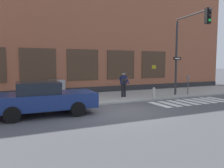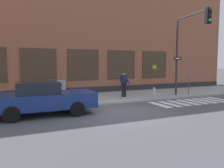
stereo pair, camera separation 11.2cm
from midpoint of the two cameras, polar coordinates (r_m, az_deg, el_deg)
name	(u,v)px [view 1 (the left image)]	position (r m, az deg, el deg)	size (l,w,h in m)	color
ground_plane	(122,112)	(10.81, 2.23, -7.20)	(160.00, 160.00, 0.00)	#4C4C51
sidewalk	(93,98)	(14.65, -5.20, -3.67)	(28.00, 4.50, 0.11)	#9E9E99
building_backdrop	(76,39)	(18.63, -9.68, 11.39)	(28.00, 4.06, 8.66)	#99563D
crosswalk	(191,102)	(14.34, 19.80, -4.35)	(5.20, 1.90, 0.01)	silver
red_car	(43,98)	(10.44, -17.85, -3.61)	(4.63, 2.04, 1.53)	navy
busker	(124,83)	(14.62, 2.83, 0.39)	(0.72, 0.57, 1.71)	black
traffic_light	(188,41)	(15.30, 18.98, 10.69)	(0.81, 3.39, 5.39)	#2D2D30
parking_meter	(188,82)	(16.52, 19.09, 0.57)	(0.13, 0.11, 1.44)	#47474C
utility_box	(57,88)	(15.79, -14.43, -0.96)	(1.08, 0.68, 1.09)	gray
fire_hydrant	(154,93)	(14.51, 10.68, -2.24)	(0.38, 0.20, 0.70)	#B2ADA8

